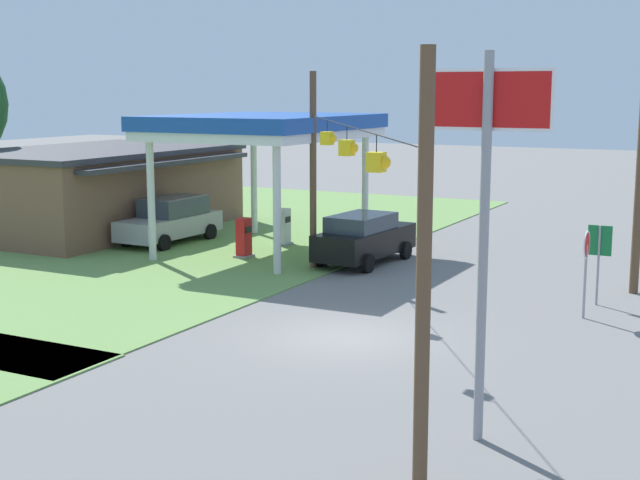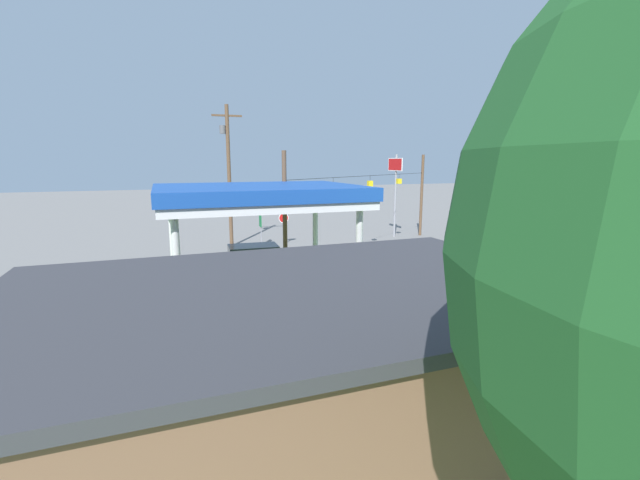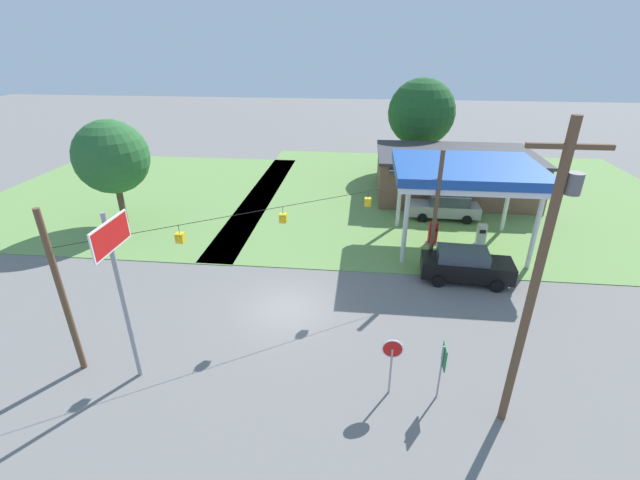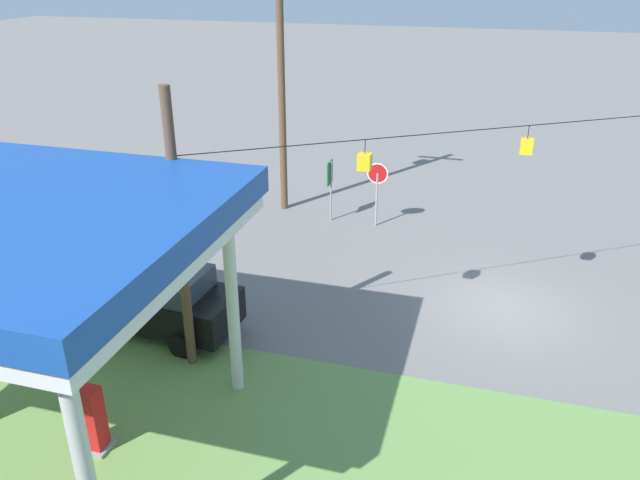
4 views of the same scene
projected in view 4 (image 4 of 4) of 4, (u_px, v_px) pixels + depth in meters
ground_plane at (504, 308)px, 18.36m from camera, size 160.00×160.00×0.00m
fuel_pump_near at (90, 421)px, 12.83m from camera, size 0.71×0.56×1.54m
car_at_pumps_front at (152, 298)px, 16.99m from camera, size 5.00×2.35×1.86m
stop_sign_roadside at (377, 181)px, 23.27m from camera, size 0.80×0.08×2.50m
route_sign at (330, 179)px, 23.80m from camera, size 0.10×0.70×2.40m
utility_pole_main at (280, 61)px, 23.27m from camera, size 2.20×0.44×10.55m
signal_span_gantry at (521, 187)px, 16.80m from camera, size 15.41×10.24×7.01m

